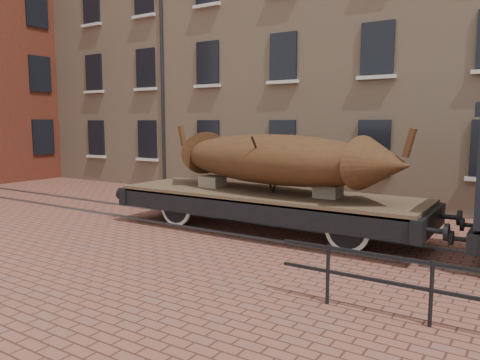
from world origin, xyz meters
The scene contains 5 objects.
ground centered at (0.00, 0.00, 0.00)m, with size 90.00×90.00×0.00m, color brown.
warehouse_cream centered at (3.00, 9.99, 7.00)m, with size 40.00×10.19×14.00m.
rail_track centered at (0.00, 0.00, 0.03)m, with size 30.00×1.52×0.06m.
flatcar_wagon centered at (-0.36, 0.00, 0.89)m, with size 9.42×2.56×1.42m.
iron_boat centered at (-0.15, 0.00, 2.01)m, with size 7.52×3.10×1.77m.
Camera 1 is at (5.83, -10.79, 2.98)m, focal length 35.00 mm.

